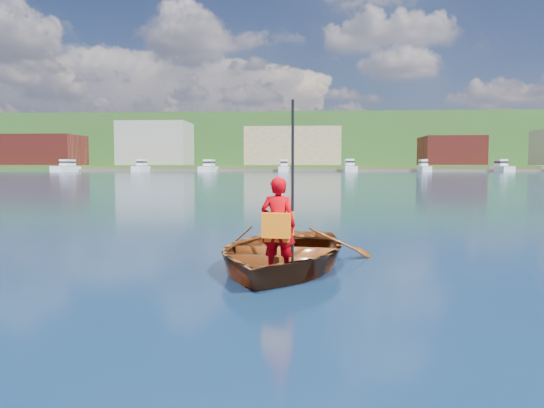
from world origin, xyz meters
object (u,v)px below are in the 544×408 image
at_px(child_paddler, 278,225).
at_px(marina_yachts, 312,167).
at_px(dock, 319,170).
at_px(rowboat, 281,252).

relative_size(child_paddler, marina_yachts, 0.01).
distance_m(child_paddler, dock, 148.27).
bearing_deg(dock, child_paddler, -91.43).
bearing_deg(marina_yachts, dock, 67.49).
bearing_deg(rowboat, dock, 88.56).
bearing_deg(dock, marina_yachts, -112.51).
height_order(dock, marina_yachts, marina_yachts).
height_order(rowboat, marina_yachts, marina_yachts).
xyz_separation_m(rowboat, child_paddler, (0.01, -0.91, 0.48)).
height_order(rowboat, dock, dock).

